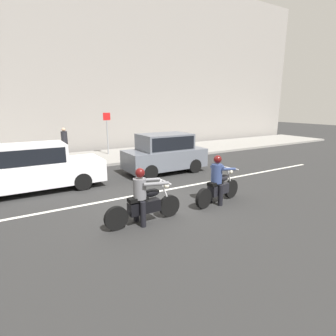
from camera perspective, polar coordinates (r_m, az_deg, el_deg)
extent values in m
plane|color=#292929|center=(8.83, -1.95, -7.08)|extent=(80.00, 80.00, 0.00)
cube|color=gray|center=(16.05, -16.02, 1.99)|extent=(40.00, 4.40, 0.14)
cube|color=gray|center=(19.28, -20.08, 21.00)|extent=(40.00, 1.40, 11.82)
cube|color=silver|center=(9.69, -3.27, -5.20)|extent=(18.00, 0.14, 0.01)
cylinder|color=black|center=(7.59, 0.28, -8.06)|extent=(0.62, 0.14, 0.62)
cylinder|color=black|center=(6.92, -10.98, -10.49)|extent=(0.62, 0.14, 0.62)
cylinder|color=silver|center=(7.40, -0.50, -5.53)|extent=(0.37, 0.07, 0.81)
cube|color=black|center=(7.17, -5.09, -8.23)|extent=(0.88, 0.30, 0.32)
ellipsoid|color=black|center=(7.14, -3.58, -5.28)|extent=(0.49, 0.25, 0.22)
cube|color=black|center=(7.00, -6.45, -6.59)|extent=(0.53, 0.25, 0.10)
cylinder|color=silver|center=(7.25, -0.91, -2.80)|extent=(0.06, 0.70, 0.04)
sphere|color=silver|center=(7.34, -0.37, -3.76)|extent=(0.17, 0.17, 0.17)
cylinder|color=silver|center=(7.22, -7.81, -9.15)|extent=(0.70, 0.09, 0.07)
cylinder|color=black|center=(6.98, -5.33, -9.80)|extent=(0.15, 0.15, 0.68)
cylinder|color=black|center=(7.32, -6.79, -8.74)|extent=(0.15, 0.15, 0.68)
cylinder|color=slate|center=(6.94, -6.06, -4.41)|extent=(0.35, 0.35, 0.54)
cylinder|color=slate|center=(6.88, -2.54, -3.40)|extent=(0.74, 0.11, 0.16)
cylinder|color=slate|center=(7.25, -4.28, -2.55)|extent=(0.74, 0.11, 0.16)
sphere|color=tan|center=(6.84, -5.99, -1.27)|extent=(0.20, 0.20, 0.20)
sphere|color=#510F0F|center=(6.83, -6.00, -1.03)|extent=(0.25, 0.25, 0.25)
cylinder|color=black|center=(9.30, 13.28, -4.33)|extent=(0.64, 0.24, 0.63)
cylinder|color=black|center=(8.22, 7.63, -6.44)|extent=(0.64, 0.24, 0.63)
cylinder|color=silver|center=(9.10, 12.97, -2.23)|extent=(0.38, 0.13, 0.81)
cube|color=black|center=(8.71, 10.67, -4.45)|extent=(0.82, 0.43, 0.32)
ellipsoid|color=black|center=(8.78, 11.63, -2.07)|extent=(0.52, 0.33, 0.22)
cube|color=black|center=(8.50, 10.01, -3.22)|extent=(0.56, 0.34, 0.10)
cylinder|color=silver|center=(8.96, 12.88, 0.03)|extent=(0.18, 0.69, 0.04)
sphere|color=silver|center=(9.06, 13.12, -0.76)|extent=(0.17, 0.17, 0.17)
cylinder|color=silver|center=(8.61, 8.58, -5.41)|extent=(0.70, 0.21, 0.07)
cylinder|color=black|center=(8.52, 11.14, -5.72)|extent=(0.18, 0.18, 0.67)
cylinder|color=black|center=(8.75, 9.04, -5.12)|extent=(0.18, 0.18, 0.67)
cylinder|color=navy|center=(8.47, 10.34, -1.18)|extent=(0.40, 0.40, 0.60)
cylinder|color=navy|center=(8.57, 12.86, -0.23)|extent=(0.67, 0.22, 0.19)
cylinder|color=navy|center=(8.82, 10.52, 0.26)|extent=(0.67, 0.22, 0.19)
sphere|color=tan|center=(8.39, 10.54, 1.63)|extent=(0.20, 0.20, 0.20)
sphere|color=#510F0F|center=(8.38, 10.55, 1.83)|extent=(0.25, 0.25, 0.25)
cube|color=slate|center=(12.39, -0.70, 2.06)|extent=(3.72, 1.70, 0.84)
cube|color=slate|center=(12.26, -0.71, 5.64)|extent=(2.31, 1.56, 0.72)
cube|color=black|center=(12.26, -0.71, 5.64)|extent=(2.12, 1.59, 0.58)
cylinder|color=black|center=(13.07, 3.68, 1.10)|extent=(0.64, 1.76, 0.64)
cylinder|color=black|center=(11.94, -5.47, -0.10)|extent=(0.64, 1.76, 0.64)
cube|color=silver|center=(10.84, -26.44, -1.09)|extent=(4.77, 1.76, 0.80)
cube|color=silver|center=(10.69, -28.12, 2.60)|extent=(2.62, 1.62, 0.68)
cube|color=black|center=(10.69, -28.12, 2.60)|extent=(2.41, 1.65, 0.54)
cylinder|color=black|center=(11.12, -18.69, -1.77)|extent=(0.64, 1.82, 0.64)
cylinder|color=gray|center=(16.67, -12.80, 7.20)|extent=(0.08, 0.08, 2.52)
cube|color=red|center=(16.57, -12.95, 10.66)|extent=(0.44, 0.03, 0.44)
cylinder|color=black|center=(16.40, -21.39, 3.55)|extent=(0.14, 0.14, 0.84)
cylinder|color=black|center=(16.43, -20.70, 3.63)|extent=(0.14, 0.14, 0.84)
cylinder|color=black|center=(16.31, -21.26, 6.15)|extent=(0.34, 0.34, 0.65)
sphere|color=tan|center=(16.27, -21.39, 7.65)|extent=(0.21, 0.21, 0.21)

